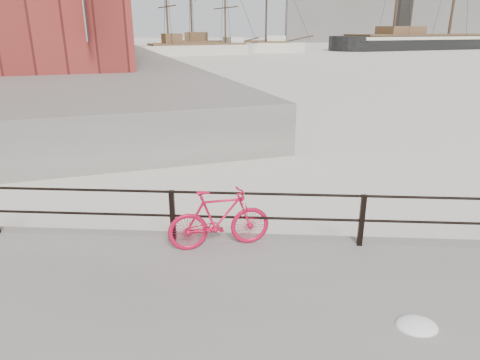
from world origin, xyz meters
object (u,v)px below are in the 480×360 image
(barque_black, at_px, (446,49))
(schooner_mid, at_px, (229,52))
(bicycle, at_px, (219,219))
(workboat_far, at_px, (22,63))
(schooner_left, at_px, (198,55))

(barque_black, xyz_separation_m, schooner_mid, (-45.40, -16.05, 0.00))
(bicycle, bearing_deg, barque_black, 49.63)
(workboat_far, bearing_deg, schooner_mid, 49.94)
(barque_black, relative_size, schooner_left, 2.92)
(bicycle, relative_size, schooner_mid, 0.06)
(schooner_left, relative_size, workboat_far, 2.14)
(schooner_mid, xyz_separation_m, workboat_far, (-24.08, -27.76, 0.00))
(bicycle, height_order, workboat_far, workboat_far)
(bicycle, distance_m, schooner_left, 67.17)
(barque_black, bearing_deg, schooner_left, -177.96)
(barque_black, bearing_deg, bicycle, -137.68)
(barque_black, distance_m, workboat_far, 82.15)
(schooner_left, distance_m, workboat_far, 27.37)
(bicycle, xyz_separation_m, schooner_mid, (-6.33, 75.09, -0.91))
(schooner_mid, xyz_separation_m, schooner_left, (-4.37, -8.78, 0.00))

